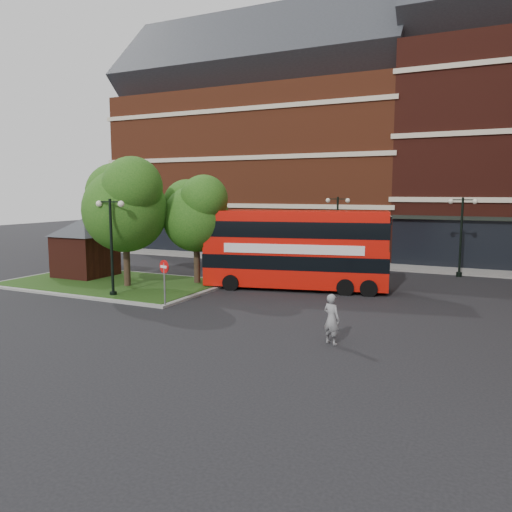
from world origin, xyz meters
The scene contains 15 objects.
ground centered at (0.00, 0.00, 0.00)m, with size 120.00×120.00×0.00m, color black.
pavement_far centered at (0.00, 16.50, 0.06)m, with size 44.00×3.00×0.12m, color slate.
terrace_far_left centered at (-8.00, 24.00, 7.00)m, with size 26.00×12.00×14.00m, color brown.
traffic_island centered at (-8.00, 3.00, 0.07)m, with size 12.60×7.60×0.15m.
kiosk centered at (-11.00, 4.00, 2.32)m, with size 6.51×6.51×3.60m.
tree_island_west centered at (-6.60, 2.58, 4.79)m, with size 5.40×4.71×7.21m.
tree_island_east centered at (-3.58, 5.06, 4.24)m, with size 4.46×3.90×6.29m.
lamp_island centered at (-5.50, 0.20, 2.83)m, with size 1.72×0.36×5.00m.
lamp_far_left centered at (2.00, 14.50, 2.83)m, with size 1.72×0.36×5.00m.
lamp_far_right centered at (10.00, 14.50, 2.83)m, with size 1.72×0.36×5.00m.
bus centered at (2.06, 6.26, 2.49)m, with size 10.20×4.41×3.80m.
woman centered at (6.82, -2.57, 0.90)m, with size 0.66×0.43×1.80m, color gray.
car_silver centered at (-5.14, 16.00, 0.72)m, with size 1.69×4.20×1.43m, color #BABEC2.
car_white centered at (3.00, 14.50, 0.70)m, with size 1.48×4.24×1.40m, color silver.
no_entry_sign centered at (-1.80, -0.50, 1.59)m, with size 0.60×0.22×2.23m.
Camera 1 is at (11.78, -19.16, 5.34)m, focal length 35.00 mm.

